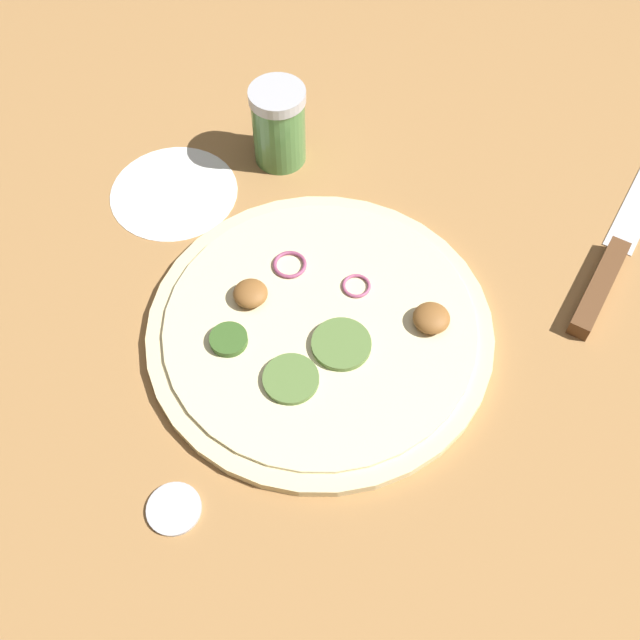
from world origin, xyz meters
TOP-DOWN VIEW (x-y plane):
  - ground_plane at (0.00, 0.00)m, footprint 3.00×3.00m
  - pizza at (0.00, 0.00)m, footprint 0.33×0.33m
  - knife at (-0.25, 0.18)m, footprint 0.30×0.07m
  - spice_jar at (-0.15, -0.18)m, footprint 0.06×0.06m
  - loose_cap at (0.21, 0.02)m, footprint 0.05×0.05m
  - flour_patch at (-0.04, -0.24)m, footprint 0.14×0.14m

SIDE VIEW (x-z plane):
  - ground_plane at x=0.00m, z-range 0.00..0.00m
  - flour_patch at x=-0.04m, z-range 0.00..0.00m
  - loose_cap at x=0.21m, z-range 0.00..0.01m
  - knife at x=-0.25m, z-range 0.00..0.02m
  - pizza at x=0.00m, z-range -0.01..0.02m
  - spice_jar at x=-0.15m, z-range 0.00..0.09m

